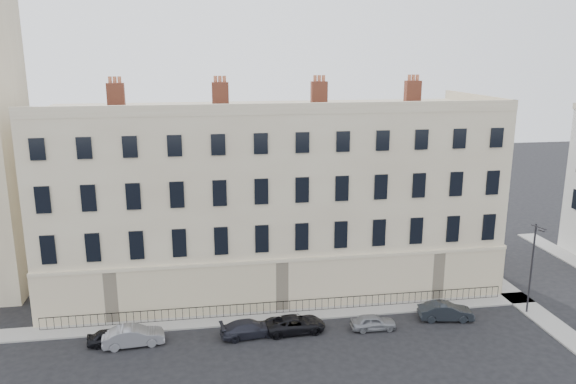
% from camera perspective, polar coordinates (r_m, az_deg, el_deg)
% --- Properties ---
extents(ground, '(160.00, 160.00, 0.00)m').
position_cam_1_polar(ground, '(40.18, 9.52, -14.86)').
color(ground, black).
rests_on(ground, ground).
extents(terrace, '(36.22, 12.22, 17.00)m').
position_cam_1_polar(terrace, '(47.06, -1.68, -0.51)').
color(terrace, '#BFAD8E').
rests_on(terrace, ground).
extents(pavement_terrace, '(48.00, 2.00, 0.12)m').
position_cam_1_polar(pavement_terrace, '(42.80, -5.84, -12.75)').
color(pavement_terrace, gray).
rests_on(pavement_terrace, ground).
extents(pavement_east_return, '(2.00, 24.00, 0.12)m').
position_cam_1_polar(pavement_east_return, '(51.82, 20.54, -8.71)').
color(pavement_east_return, gray).
rests_on(pavement_east_return, ground).
extents(railings, '(35.00, 0.04, 0.96)m').
position_cam_1_polar(railings, '(43.30, -0.49, -11.61)').
color(railings, black).
rests_on(railings, ground).
extents(car_a, '(3.29, 1.65, 1.08)m').
position_cam_1_polar(car_a, '(41.07, -17.52, -13.83)').
color(car_a, black).
rests_on(car_a, ground).
extents(car_b, '(4.21, 1.84, 1.35)m').
position_cam_1_polar(car_b, '(40.44, -15.43, -13.92)').
color(car_b, slate).
rests_on(car_b, ground).
extents(car_c, '(4.23, 2.17, 1.17)m').
position_cam_1_polar(car_c, '(40.29, -3.97, -13.66)').
color(car_c, black).
rests_on(car_c, ground).
extents(car_d, '(4.33, 2.15, 1.18)m').
position_cam_1_polar(car_d, '(40.79, 0.77, -13.25)').
color(car_d, black).
rests_on(car_d, ground).
extents(car_e, '(3.31, 1.44, 1.11)m').
position_cam_1_polar(car_e, '(41.55, 8.65, -12.94)').
color(car_e, gray).
rests_on(car_e, ground).
extents(car_f, '(4.15, 2.00, 1.31)m').
position_cam_1_polar(car_f, '(43.98, 15.72, -11.60)').
color(car_f, black).
rests_on(car_f, ground).
extents(streetlamp, '(0.55, 1.51, 7.13)m').
position_cam_1_polar(streetlamp, '(45.73, 23.56, -6.80)').
color(streetlamp, '#2C2B2F').
rests_on(streetlamp, ground).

